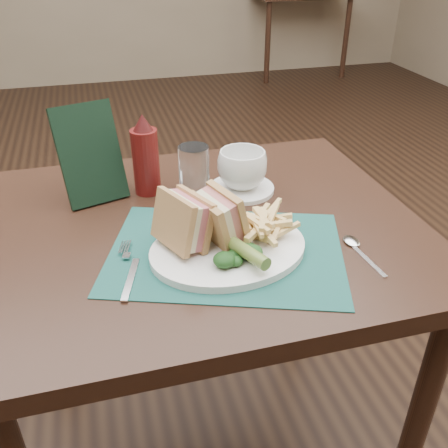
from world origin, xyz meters
name	(u,v)px	position (x,y,z in m)	size (l,w,h in m)	color
floor	(176,329)	(0.00, 0.00, 0.00)	(7.00, 7.00, 0.00)	black
wall_back	(109,82)	(0.00, 3.50, 0.00)	(6.00, 6.00, 0.00)	gray
table_main	(206,352)	(0.00, -0.50, 0.38)	(0.90, 0.75, 0.75)	black
table_bg_right	(295,33)	(1.82, 3.39, 0.38)	(0.90, 0.75, 0.75)	black
placemat	(226,252)	(0.02, -0.62, 0.75)	(0.44, 0.31, 0.00)	#164842
plate	(228,249)	(0.02, -0.62, 0.76)	(0.30, 0.24, 0.01)	white
sandwich_half_a	(173,224)	(-0.08, -0.61, 0.82)	(0.06, 0.11, 0.10)	tan
sandwich_half_b	(210,220)	(-0.01, -0.61, 0.82)	(0.06, 0.10, 0.09)	tan
kale_garnish	(240,256)	(0.03, -0.68, 0.78)	(0.11, 0.08, 0.03)	#133312
pickle_spear	(244,250)	(0.04, -0.68, 0.79)	(0.02, 0.02, 0.12)	#536B28
fries_pile	(262,223)	(0.09, -0.60, 0.79)	(0.18, 0.20, 0.05)	#DAB76D
fork	(129,267)	(-0.17, -0.63, 0.76)	(0.03, 0.17, 0.01)	silver
spoon	(363,253)	(0.26, -0.70, 0.76)	(0.03, 0.15, 0.01)	silver
saucer	(242,189)	(0.12, -0.38, 0.76)	(0.15, 0.15, 0.01)	white
coffee_cup	(242,169)	(0.12, -0.38, 0.80)	(0.11, 0.11, 0.09)	white
drinking_glass	(194,175)	(0.01, -0.40, 0.81)	(0.07, 0.07, 0.13)	white
ketchup_bottle	(145,154)	(-0.09, -0.33, 0.84)	(0.06, 0.06, 0.19)	#510F0D
check_presenter	(90,154)	(-0.21, -0.33, 0.86)	(0.13, 0.01, 0.22)	black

